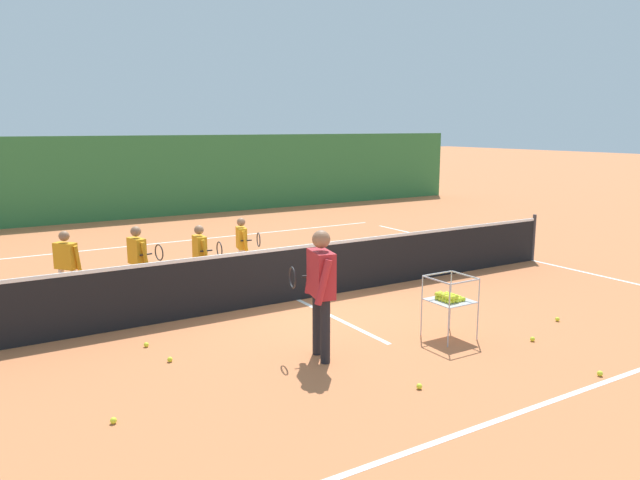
{
  "coord_description": "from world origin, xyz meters",
  "views": [
    {
      "loc": [
        -5.06,
        -8.97,
        3.0
      ],
      "look_at": [
        0.05,
        -0.65,
        1.17
      ],
      "focal_mm": 34.16,
      "sensor_mm": 36.0,
      "label": 1
    }
  ],
  "objects_px": {
    "student_2": "(201,252)",
    "tennis_ball_4": "(170,359)",
    "student_3": "(242,242)",
    "tennis_ball_0": "(113,420)",
    "tennis_ball_6": "(532,339)",
    "student_0": "(66,261)",
    "tennis_net": "(298,272)",
    "tennis_ball_5": "(419,386)",
    "student_1": "(138,256)",
    "tennis_ball_8": "(600,373)",
    "tennis_ball_7": "(146,345)",
    "instructor": "(320,282)",
    "tennis_ball_1": "(557,319)",
    "ball_cart": "(449,298)"
  },
  "relations": [
    {
      "from": "tennis_net",
      "to": "student_1",
      "type": "xyz_separation_m",
      "value": [
        -2.36,
        1.43,
        0.29
      ]
    },
    {
      "from": "tennis_net",
      "to": "student_2",
      "type": "bearing_deg",
      "value": 133.35
    },
    {
      "from": "tennis_ball_1",
      "to": "instructor",
      "type": "bearing_deg",
      "value": 170.88
    },
    {
      "from": "student_0",
      "to": "tennis_ball_4",
      "type": "height_order",
      "value": "student_0"
    },
    {
      "from": "instructor",
      "to": "tennis_ball_6",
      "type": "height_order",
      "value": "instructor"
    },
    {
      "from": "tennis_ball_8",
      "to": "ball_cart",
      "type": "bearing_deg",
      "value": 107.33
    },
    {
      "from": "student_2",
      "to": "tennis_ball_4",
      "type": "relative_size",
      "value": 18.42
    },
    {
      "from": "tennis_ball_8",
      "to": "instructor",
      "type": "bearing_deg",
      "value": 138.65
    },
    {
      "from": "student_3",
      "to": "student_2",
      "type": "bearing_deg",
      "value": -151.0
    },
    {
      "from": "student_0",
      "to": "ball_cart",
      "type": "bearing_deg",
      "value": -46.49
    },
    {
      "from": "tennis_ball_5",
      "to": "tennis_net",
      "type": "bearing_deg",
      "value": 81.1
    },
    {
      "from": "tennis_ball_0",
      "to": "tennis_ball_8",
      "type": "relative_size",
      "value": 1.0
    },
    {
      "from": "instructor",
      "to": "student_1",
      "type": "bearing_deg",
      "value": 107.77
    },
    {
      "from": "student_2",
      "to": "tennis_ball_5",
      "type": "xyz_separation_m",
      "value": [
        0.64,
        -5.28,
        -0.72
      ]
    },
    {
      "from": "tennis_ball_6",
      "to": "student_0",
      "type": "bearing_deg",
      "value": 134.67
    },
    {
      "from": "tennis_ball_4",
      "to": "tennis_ball_5",
      "type": "height_order",
      "value": "same"
    },
    {
      "from": "tennis_ball_0",
      "to": "tennis_ball_5",
      "type": "height_order",
      "value": "same"
    },
    {
      "from": "tennis_net",
      "to": "tennis_ball_7",
      "type": "bearing_deg",
      "value": -162.56
    },
    {
      "from": "ball_cart",
      "to": "tennis_ball_5",
      "type": "bearing_deg",
      "value": -143.17
    },
    {
      "from": "student_0",
      "to": "tennis_ball_4",
      "type": "bearing_deg",
      "value": -79.1
    },
    {
      "from": "tennis_ball_1",
      "to": "tennis_ball_6",
      "type": "distance_m",
      "value": 1.14
    },
    {
      "from": "tennis_net",
      "to": "ball_cart",
      "type": "xyz_separation_m",
      "value": [
        0.88,
        -2.82,
        0.09
      ]
    },
    {
      "from": "tennis_ball_0",
      "to": "instructor",
      "type": "bearing_deg",
      "value": 8.59
    },
    {
      "from": "student_2",
      "to": "tennis_ball_8",
      "type": "xyz_separation_m",
      "value": [
        2.77,
        -6.14,
        -0.72
      ]
    },
    {
      "from": "tennis_ball_6",
      "to": "tennis_ball_7",
      "type": "bearing_deg",
      "value": 150.81
    },
    {
      "from": "tennis_ball_0",
      "to": "tennis_ball_8",
      "type": "height_order",
      "value": "same"
    },
    {
      "from": "tennis_net",
      "to": "tennis_ball_0",
      "type": "height_order",
      "value": "tennis_net"
    },
    {
      "from": "student_2",
      "to": "tennis_ball_7",
      "type": "distance_m",
      "value": 2.89
    },
    {
      "from": "tennis_ball_4",
      "to": "tennis_ball_6",
      "type": "relative_size",
      "value": 1.0
    },
    {
      "from": "student_1",
      "to": "tennis_ball_8",
      "type": "bearing_deg",
      "value": -58.23
    },
    {
      "from": "instructor",
      "to": "tennis_ball_4",
      "type": "bearing_deg",
      "value": 152.35
    },
    {
      "from": "tennis_ball_1",
      "to": "student_0",
      "type": "bearing_deg",
      "value": 142.12
    },
    {
      "from": "student_0",
      "to": "tennis_ball_6",
      "type": "xyz_separation_m",
      "value": [
        5.27,
        -5.33,
        -0.74
      ]
    },
    {
      "from": "tennis_ball_8",
      "to": "student_1",
      "type": "bearing_deg",
      "value": 121.77
    },
    {
      "from": "student_1",
      "to": "tennis_ball_8",
      "type": "height_order",
      "value": "student_1"
    },
    {
      "from": "tennis_ball_7",
      "to": "tennis_ball_6",
      "type": "bearing_deg",
      "value": -29.19
    },
    {
      "from": "tennis_ball_4",
      "to": "tennis_ball_8",
      "type": "distance_m",
      "value": 5.37
    },
    {
      "from": "tennis_ball_6",
      "to": "tennis_net",
      "type": "bearing_deg",
      "value": 116.82
    },
    {
      "from": "student_3",
      "to": "tennis_ball_0",
      "type": "height_order",
      "value": "student_3"
    },
    {
      "from": "tennis_ball_0",
      "to": "tennis_ball_6",
      "type": "height_order",
      "value": "same"
    },
    {
      "from": "student_0",
      "to": "tennis_ball_0",
      "type": "xyz_separation_m",
      "value": [
        -0.37,
        -4.71,
        -0.74
      ]
    },
    {
      "from": "tennis_ball_5",
      "to": "student_3",
      "type": "bearing_deg",
      "value": 85.57
    },
    {
      "from": "instructor",
      "to": "student_3",
      "type": "height_order",
      "value": "instructor"
    },
    {
      "from": "tennis_ball_8",
      "to": "tennis_ball_1",
      "type": "bearing_deg",
      "value": 50.49
    },
    {
      "from": "tennis_ball_0",
      "to": "tennis_ball_1",
      "type": "relative_size",
      "value": 1.0
    },
    {
      "from": "student_3",
      "to": "tennis_ball_6",
      "type": "xyz_separation_m",
      "value": [
        1.96,
        -5.5,
        -0.7
      ]
    },
    {
      "from": "student_0",
      "to": "tennis_ball_7",
      "type": "height_order",
      "value": "student_0"
    },
    {
      "from": "ball_cart",
      "to": "tennis_ball_8",
      "type": "distance_m",
      "value": 2.16
    },
    {
      "from": "instructor",
      "to": "tennis_ball_5",
      "type": "xyz_separation_m",
      "value": [
        0.47,
        -1.42,
        -0.99
      ]
    },
    {
      "from": "student_2",
      "to": "tennis_ball_4",
      "type": "xyz_separation_m",
      "value": [
        -1.56,
        -2.95,
        -0.72
      ]
    }
  ]
}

